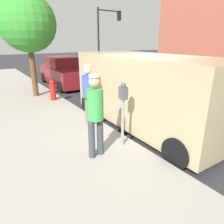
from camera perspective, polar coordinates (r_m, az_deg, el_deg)
ground_plane at (r=6.45m, az=8.25°, el=-4.11°), size 80.00×80.00×0.00m
sidewalk_slab at (r=5.05m, az=-23.85°, el=-11.79°), size 5.00×32.00×0.15m
parking_meter_near at (r=4.63m, az=3.10°, el=2.21°), size 0.14×0.18×1.52m
pedestrian_in_blue at (r=5.94m, az=-6.61°, el=5.73°), size 0.34×0.36×1.75m
pedestrian_in_green at (r=4.19m, az=-4.70°, el=0.13°), size 0.36×0.34×1.77m
parked_van at (r=6.18m, az=9.81°, el=6.08°), size 2.19×5.23×2.15m
parked_sedan_behind at (r=12.61m, az=-12.93°, el=10.68°), size 2.03×4.44×1.65m
traffic_light_corner at (r=19.68m, az=-1.56°, el=22.17°), size 2.48×0.42×5.20m
street_tree at (r=9.75m, az=-22.54°, el=21.79°), size 2.34×2.34×4.23m
fire_hydrant at (r=8.96m, az=-16.20°, el=5.84°), size 0.24×0.24×0.86m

